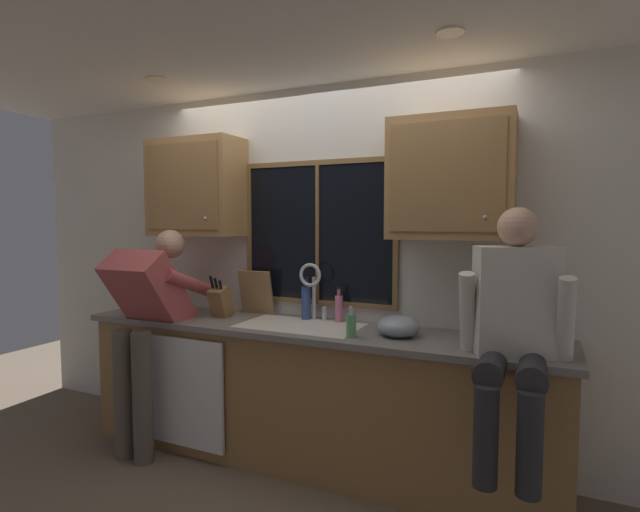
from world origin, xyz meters
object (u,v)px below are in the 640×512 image
Objects in this scene: knife_block at (221,302)px; soap_dispenser at (351,325)px; person_standing at (148,316)px; bottle_tall_clear at (339,308)px; bottle_green_glass at (306,302)px; person_sitting_on_counter at (514,323)px; mixing_bowl at (398,326)px; cutting_board at (256,292)px.

soap_dispenser is (1.07, -0.18, -0.04)m from knife_block.
knife_block is at bearing 40.86° from person_standing.
person_standing reaches higher than soap_dispenser.
bottle_tall_clear is (0.84, 0.19, -0.01)m from knife_block.
knife_block reaches higher than bottle_green_glass.
person_sitting_on_counter is 0.71m from mixing_bowl.
person_sitting_on_counter is 2.00m from knife_block.
person_standing is 0.50m from knife_block.
person_sitting_on_counter reaches higher than person_standing.
cutting_board is 1.10× the size of bottle_green_glass.
bottle_green_glass is at bearing -2.75° from cutting_board.
cutting_board is 0.67m from bottle_tall_clear.
bottle_tall_clear is (0.67, -0.01, -0.06)m from cutting_board.
bottle_tall_clear is at bearing 122.05° from soap_dispenser.
cutting_board reaches higher than mixing_bowl.
mixing_bowl is at bearing 9.76° from person_standing.
person_sitting_on_counter is 5.29× the size of bottle_tall_clear.
bottle_tall_clear is at bearing 157.11° from person_sitting_on_counter.
bottle_green_glass is at bearing -176.98° from bottle_tall_clear.
bottle_tall_clear is (-0.23, 0.37, 0.03)m from soap_dispenser.
cutting_board reaches higher than soap_dispenser.
person_sitting_on_counter is 0.92m from soap_dispenser.
person_standing is 0.77m from cutting_board.
mixing_bowl is 0.75m from bottle_green_glass.
mixing_bowl is at bearing -16.30° from bottle_green_glass.
bottle_green_glass is 0.24m from bottle_tall_clear.
bottle_tall_clear is (0.24, 0.01, -0.03)m from bottle_green_glass.
cutting_board is (-1.80, 0.49, -0.02)m from person_sitting_on_counter.
knife_block reaches higher than bottle_tall_clear.
knife_block is 1.07× the size of bottle_green_glass.
person_standing is 5.16× the size of bottle_green_glass.
cutting_board is at bearing 48.50° from knife_block.
cutting_board is (0.55, 0.52, 0.13)m from person_standing.
bottle_tall_clear is at bearing 3.02° from bottle_green_glass.
bottle_green_glass is (0.42, -0.02, -0.04)m from cutting_board.
bottle_tall_clear reaches higher than mixing_bowl.
soap_dispenser is at bearing 173.02° from person_sitting_on_counter.
soap_dispenser is 0.62× the size of bottle_green_glass.
cutting_board is 1.77× the size of soap_dispenser.
cutting_board is 0.98m from soap_dispenser.
person_sitting_on_counter is 1.23m from bottle_tall_clear.
cutting_board is (0.17, 0.20, 0.05)m from knife_block.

